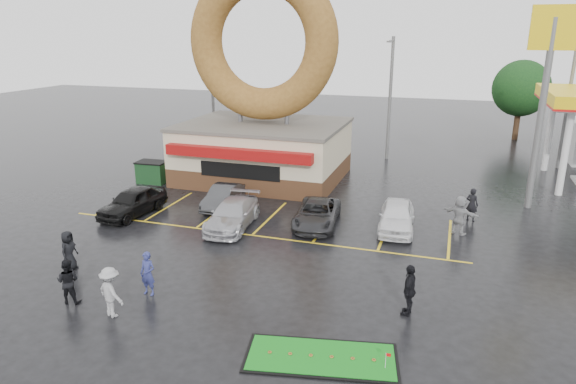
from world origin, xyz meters
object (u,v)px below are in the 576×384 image
(shell_sign, at_px, (547,71))
(person_cameraman, at_px, (409,290))
(car_dgrey, at_px, (223,197))
(car_silver, at_px, (233,214))
(donut_shop, at_px, (263,111))
(streetlight_right, at_px, (568,101))
(car_white, at_px, (397,216))
(streetlight_left, at_px, (212,91))
(streetlight_mid, at_px, (390,96))
(car_black, at_px, (133,202))
(dumpster, at_px, (152,173))
(car_grey, at_px, (317,214))
(person_blue, at_px, (148,274))
(putting_green, at_px, (321,357))

(shell_sign, xyz_separation_m, person_cameraman, (-5.21, -13.57, -6.45))
(shell_sign, xyz_separation_m, car_dgrey, (-16.04, -5.28, -6.77))
(car_silver, bearing_deg, donut_shop, 95.48)
(streetlight_right, xyz_separation_m, car_white, (-9.54, -15.65, -4.08))
(streetlight_left, xyz_separation_m, streetlight_right, (26.00, 2.00, 0.00))
(streetlight_mid, distance_m, car_white, 15.41)
(car_silver, bearing_deg, streetlight_mid, 67.10)
(donut_shop, xyz_separation_m, streetlight_left, (-7.00, 6.95, 0.32))
(streetlight_left, xyz_separation_m, car_black, (2.93, -15.80, -4.06))
(shell_sign, bearing_deg, dumpster, -174.43)
(car_dgrey, bearing_deg, donut_shop, 86.48)
(car_black, relative_size, car_white, 1.03)
(car_grey, height_order, dumpster, dumpster)
(streetlight_mid, xyz_separation_m, dumpster, (-13.47, -11.11, -4.13))
(car_black, distance_m, car_dgrey, 4.79)
(shell_sign, height_order, car_dgrey, shell_sign)
(person_blue, xyz_separation_m, person_cameraman, (9.26, 1.56, 0.09))
(streetlight_left, height_order, streetlight_mid, same)
(streetlight_left, xyz_separation_m, car_white, (16.46, -13.65, -4.08))
(streetlight_left, relative_size, streetlight_mid, 1.00)
(streetlight_right, bearing_deg, car_white, -121.36)
(shell_sign, xyz_separation_m, streetlight_right, (3.00, 9.92, -2.60))
(car_silver, xyz_separation_m, person_blue, (-0.15, -7.26, 0.17))
(streetlight_left, height_order, person_blue, streetlight_left)
(streetlight_mid, height_order, car_silver, streetlight_mid)
(shell_sign, height_order, dumpster, shell_sign)
(streetlight_left, relative_size, person_cameraman, 4.88)
(donut_shop, relative_size, streetlight_mid, 1.50)
(car_silver, bearing_deg, dumpster, 139.86)
(car_dgrey, bearing_deg, person_blue, -84.10)
(car_dgrey, xyz_separation_m, car_grey, (5.64, -1.05, 0.00))
(streetlight_mid, height_order, dumpster, streetlight_mid)
(car_silver, bearing_deg, car_grey, 15.98)
(donut_shop, relative_size, dumpster, 7.50)
(car_black, bearing_deg, car_dgrey, 38.85)
(donut_shop, relative_size, car_grey, 3.06)
(car_silver, bearing_deg, putting_green, -58.11)
(car_dgrey, distance_m, putting_green, 14.53)
(streetlight_left, relative_size, person_blue, 5.38)
(putting_green, bearing_deg, streetlight_right, 68.83)
(car_white, bearing_deg, donut_shop, 140.44)
(person_cameraman, bearing_deg, car_black, -103.87)
(donut_shop, height_order, person_blue, donut_shop)
(car_dgrey, distance_m, person_cameraman, 13.64)
(shell_sign, xyz_separation_m, person_blue, (-14.47, -15.12, -6.54))
(streetlight_left, distance_m, putting_green, 29.74)
(streetlight_mid, relative_size, person_blue, 5.38)
(streetlight_right, relative_size, putting_green, 1.86)
(streetlight_mid, distance_m, streetlight_right, 12.04)
(donut_shop, distance_m, person_blue, 16.57)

